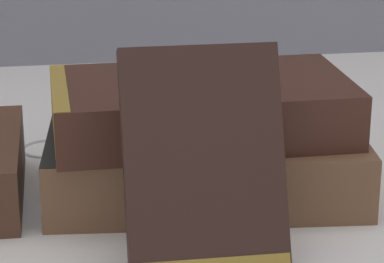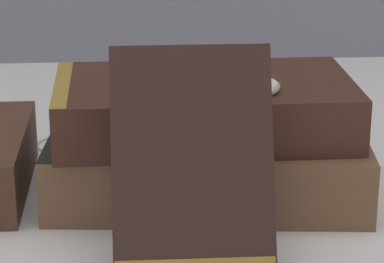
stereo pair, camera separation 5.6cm
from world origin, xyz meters
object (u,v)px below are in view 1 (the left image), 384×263
Objects in this scene: book_flat_bottom at (198,163)px; book_flat_top at (195,107)px; reading_glasses at (78,143)px; pocket_watch at (247,85)px; book_leaning_front at (204,168)px.

book_flat_top is (-0.00, -0.00, 0.05)m from book_flat_bottom.
pocket_watch is at bearing -66.96° from reading_glasses.
book_flat_top is at bearing 84.24° from book_leaning_front.
reading_glasses is at bearing 123.96° from book_flat_top.
book_flat_bottom reaches higher than reading_glasses.
pocket_watch is (0.05, 0.09, 0.03)m from book_leaning_front.
book_flat_bottom is at bearing -69.98° from reading_glasses.
book_flat_top is at bearing -71.01° from reading_glasses.
book_flat_top reaches higher than reading_glasses.
book_leaning_front is at bearing -117.94° from pocket_watch.
book_flat_top is 0.12m from book_leaning_front.
book_flat_bottom is 1.77× the size of book_leaning_front.
reading_glasses is at bearing 128.97° from pocket_watch.
book_flat_top is 2.02× the size of reading_glasses.
book_flat_top is 0.17m from reading_glasses.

